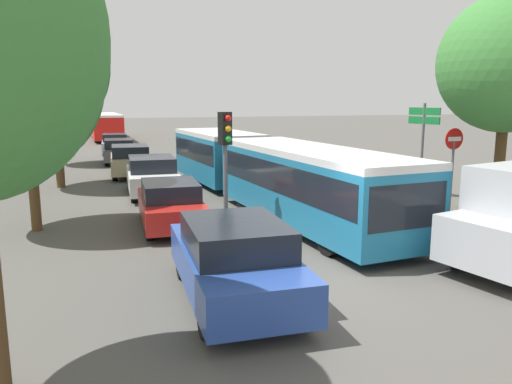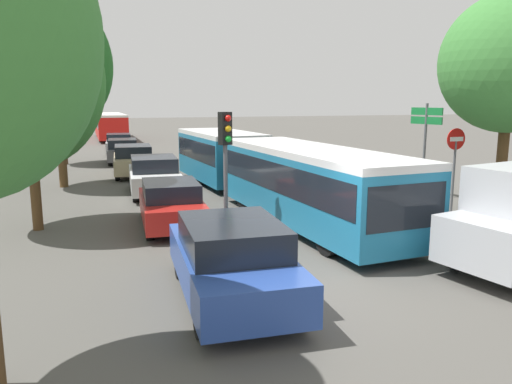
{
  "view_description": "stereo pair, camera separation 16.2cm",
  "coord_description": "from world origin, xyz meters",
  "px_view_note": "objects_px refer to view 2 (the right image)",
  "views": [
    {
      "loc": [
        -4.36,
        -8.54,
        3.72
      ],
      "look_at": [
        0.2,
        4.31,
        1.2
      ],
      "focal_mm": 35.0,
      "sensor_mm": 36.0,
      "label": 1
    },
    {
      "loc": [
        -4.21,
        -8.59,
        3.72
      ],
      "look_at": [
        0.2,
        4.31,
        1.2
      ],
      "focal_mm": 35.0,
      "sensor_mm": 36.0,
      "label": 2
    }
  ],
  "objects_px": {
    "city_bus_rear": "(110,124)",
    "tree_right_near": "(512,67)",
    "tree_left_mid": "(26,85)",
    "tree_left_distant": "(59,79)",
    "traffic_light": "(226,145)",
    "direction_sign_post": "(426,131)",
    "no_entry_sign": "(455,157)",
    "tree_left_far": "(56,68)",
    "queued_car_graphite": "(123,151)",
    "queued_car_white": "(154,175)",
    "queued_car_blue": "(232,260)",
    "articulated_bus": "(264,167)",
    "queued_car_red": "(171,204)",
    "queued_car_tan": "(133,160)",
    "queued_car_silver": "(119,144)"
  },
  "relations": [
    {
      "from": "tree_left_distant",
      "to": "tree_right_near",
      "type": "xyz_separation_m",
      "value": [
        13.87,
        -18.8,
        -0.15
      ]
    },
    {
      "from": "queued_car_graphite",
      "to": "queued_car_silver",
      "type": "distance_m",
      "value": 5.38
    },
    {
      "from": "queued_car_blue",
      "to": "tree_left_mid",
      "type": "distance_m",
      "value": 8.47
    },
    {
      "from": "no_entry_sign",
      "to": "tree_left_far",
      "type": "xyz_separation_m",
      "value": [
        -12.42,
        9.67,
        3.14
      ]
    },
    {
      "from": "queued_car_red",
      "to": "queued_car_tan",
      "type": "relative_size",
      "value": 0.91
    },
    {
      "from": "tree_right_near",
      "to": "tree_left_mid",
      "type": "bearing_deg",
      "value": 168.46
    },
    {
      "from": "queued_car_blue",
      "to": "traffic_light",
      "type": "bearing_deg",
      "value": -10.68
    },
    {
      "from": "city_bus_rear",
      "to": "direction_sign_post",
      "type": "bearing_deg",
      "value": -164.2
    },
    {
      "from": "queued_car_blue",
      "to": "tree_left_mid",
      "type": "bearing_deg",
      "value": 33.84
    },
    {
      "from": "no_entry_sign",
      "to": "traffic_light",
      "type": "bearing_deg",
      "value": -90.31
    },
    {
      "from": "city_bus_rear",
      "to": "tree_right_near",
      "type": "xyz_separation_m",
      "value": [
        10.32,
        -37.67,
        3.32
      ]
    },
    {
      "from": "queued_car_blue",
      "to": "tree_left_mid",
      "type": "relative_size",
      "value": 0.67
    },
    {
      "from": "tree_left_mid",
      "to": "tree_right_near",
      "type": "height_order",
      "value": "tree_right_near"
    },
    {
      "from": "queued_car_red",
      "to": "queued_car_silver",
      "type": "relative_size",
      "value": 0.98
    },
    {
      "from": "articulated_bus",
      "to": "tree_left_mid",
      "type": "relative_size",
      "value": 2.36
    },
    {
      "from": "direction_sign_post",
      "to": "tree_left_mid",
      "type": "distance_m",
      "value": 13.77
    },
    {
      "from": "queued_car_white",
      "to": "tree_right_near",
      "type": "relative_size",
      "value": 0.64
    },
    {
      "from": "direction_sign_post",
      "to": "queued_car_graphite",
      "type": "bearing_deg",
      "value": -70.46
    },
    {
      "from": "traffic_light",
      "to": "tree_right_near",
      "type": "height_order",
      "value": "tree_right_near"
    },
    {
      "from": "city_bus_rear",
      "to": "traffic_light",
      "type": "height_order",
      "value": "traffic_light"
    },
    {
      "from": "articulated_bus",
      "to": "tree_left_distant",
      "type": "relative_size",
      "value": 2.29
    },
    {
      "from": "city_bus_rear",
      "to": "queued_car_graphite",
      "type": "xyz_separation_m",
      "value": [
        -0.25,
        -19.31,
        -0.68
      ]
    },
    {
      "from": "city_bus_rear",
      "to": "queued_car_red",
      "type": "distance_m",
      "value": 35.67
    },
    {
      "from": "tree_left_far",
      "to": "tree_left_distant",
      "type": "bearing_deg",
      "value": 91.54
    },
    {
      "from": "city_bus_rear",
      "to": "queued_car_graphite",
      "type": "distance_m",
      "value": 19.32
    },
    {
      "from": "queued_car_red",
      "to": "tree_left_far",
      "type": "distance_m",
      "value": 10.06
    },
    {
      "from": "traffic_light",
      "to": "tree_left_mid",
      "type": "bearing_deg",
      "value": -129.76
    },
    {
      "from": "city_bus_rear",
      "to": "no_entry_sign",
      "type": "height_order",
      "value": "no_entry_sign"
    },
    {
      "from": "direction_sign_post",
      "to": "tree_left_mid",
      "type": "bearing_deg",
      "value": -12.34
    },
    {
      "from": "tree_left_mid",
      "to": "tree_left_distant",
      "type": "xyz_separation_m",
      "value": [
        0.22,
        15.93,
        0.74
      ]
    },
    {
      "from": "queued_car_blue",
      "to": "queued_car_tan",
      "type": "height_order",
      "value": "queued_car_blue"
    },
    {
      "from": "queued_car_graphite",
      "to": "queued_car_white",
      "type": "bearing_deg",
      "value": -174.08
    },
    {
      "from": "tree_right_near",
      "to": "city_bus_rear",
      "type": "bearing_deg",
      "value": 105.31
    },
    {
      "from": "tree_left_far",
      "to": "tree_right_near",
      "type": "bearing_deg",
      "value": -37.54
    },
    {
      "from": "direction_sign_post",
      "to": "tree_right_near",
      "type": "relative_size",
      "value": 0.51
    },
    {
      "from": "queued_car_white",
      "to": "tree_left_far",
      "type": "relative_size",
      "value": 0.56
    },
    {
      "from": "queued_car_red",
      "to": "queued_car_tan",
      "type": "xyz_separation_m",
      "value": [
        -0.09,
        10.83,
        0.07
      ]
    },
    {
      "from": "no_entry_sign",
      "to": "direction_sign_post",
      "type": "height_order",
      "value": "direction_sign_post"
    },
    {
      "from": "articulated_bus",
      "to": "queued_car_blue",
      "type": "height_order",
      "value": "articulated_bus"
    },
    {
      "from": "tree_right_near",
      "to": "direction_sign_post",
      "type": "bearing_deg",
      "value": 96.87
    },
    {
      "from": "tree_left_mid",
      "to": "city_bus_rear",
      "type": "bearing_deg",
      "value": 83.82
    },
    {
      "from": "queued_car_blue",
      "to": "tree_right_near",
      "type": "height_order",
      "value": "tree_right_near"
    },
    {
      "from": "queued_car_white",
      "to": "direction_sign_post",
      "type": "distance_m",
      "value": 10.66
    },
    {
      "from": "tree_left_far",
      "to": "no_entry_sign",
      "type": "bearing_deg",
      "value": -37.89
    },
    {
      "from": "articulated_bus",
      "to": "tree_left_mid",
      "type": "bearing_deg",
      "value": -83.01
    },
    {
      "from": "articulated_bus",
      "to": "city_bus_rear",
      "type": "height_order",
      "value": "city_bus_rear"
    },
    {
      "from": "city_bus_rear",
      "to": "traffic_light",
      "type": "relative_size",
      "value": 3.33
    },
    {
      "from": "traffic_light",
      "to": "tree_left_far",
      "type": "xyz_separation_m",
      "value": [
        -4.67,
        9.62,
        2.52
      ]
    },
    {
      "from": "queued_car_silver",
      "to": "tree_left_distant",
      "type": "xyz_separation_m",
      "value": [
        -3.43,
        -4.94,
        4.16
      ]
    },
    {
      "from": "queued_car_silver",
      "to": "tree_left_far",
      "type": "height_order",
      "value": "tree_left_far"
    }
  ]
}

